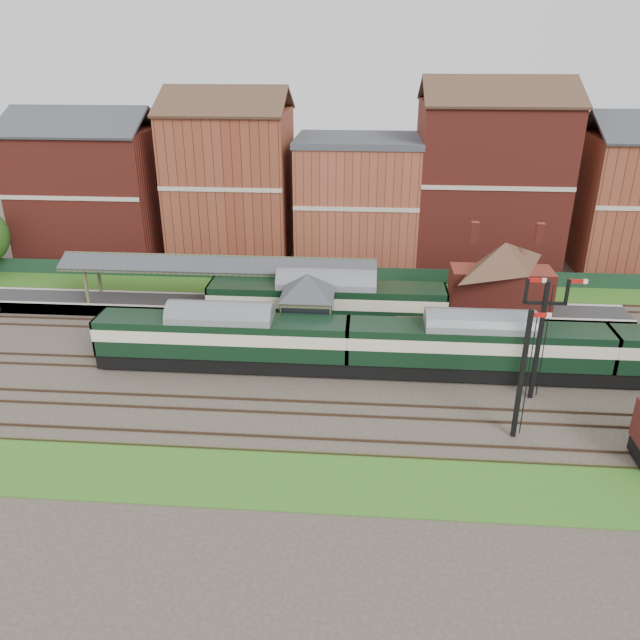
# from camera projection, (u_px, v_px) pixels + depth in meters

# --- Properties ---
(ground) EXTENTS (160.00, 160.00, 0.00)m
(ground) POSITION_uv_depth(u_px,v_px,m) (346.00, 372.00, 43.48)
(ground) COLOR #473D33
(ground) RESTS_ON ground
(grass_back) EXTENTS (90.00, 4.50, 0.06)m
(grass_back) POSITION_uv_depth(u_px,v_px,m) (353.00, 289.00, 58.05)
(grass_back) COLOR #2D6619
(grass_back) RESTS_ON ground
(grass_front) EXTENTS (90.00, 5.00, 0.06)m
(grass_front) POSITION_uv_depth(u_px,v_px,m) (337.00, 481.00, 32.54)
(grass_front) COLOR #2D6619
(grass_front) RESTS_ON ground
(fence) EXTENTS (90.00, 0.12, 1.50)m
(fence) POSITION_uv_depth(u_px,v_px,m) (354.00, 275.00, 59.58)
(fence) COLOR #193823
(fence) RESTS_ON ground
(platform) EXTENTS (55.00, 3.40, 1.00)m
(platform) POSITION_uv_depth(u_px,v_px,m) (292.00, 309.00, 52.52)
(platform) COLOR #2D2D2D
(platform) RESTS_ON ground
(signal_box) EXTENTS (5.40, 5.40, 6.00)m
(signal_box) POSITION_uv_depth(u_px,v_px,m) (308.00, 310.00, 45.36)
(signal_box) COLOR #687E5A
(signal_box) RESTS_ON ground
(brick_hut) EXTENTS (3.20, 2.64, 2.94)m
(brick_hut) POSITION_uv_depth(u_px,v_px,m) (417.00, 339.00, 45.60)
(brick_hut) COLOR brown
(brick_hut) RESTS_ON ground
(station_building) EXTENTS (8.10, 8.10, 5.90)m
(station_building) POSITION_uv_depth(u_px,v_px,m) (502.00, 276.00, 49.91)
(station_building) COLOR maroon
(station_building) RESTS_ON platform
(canopy) EXTENTS (26.00, 3.89, 4.08)m
(canopy) POSITION_uv_depth(u_px,v_px,m) (219.00, 261.00, 51.29)
(canopy) COLOR #444D30
(canopy) RESTS_ON platform
(semaphore_bracket) EXTENTS (3.60, 0.25, 8.18)m
(semaphore_bracket) POSITION_uv_depth(u_px,v_px,m) (541.00, 332.00, 38.47)
(semaphore_bracket) COLOR black
(semaphore_bracket) RESTS_ON ground
(semaphore_siding) EXTENTS (1.23, 0.25, 8.00)m
(semaphore_siding) POSITION_uv_depth(u_px,v_px,m) (522.00, 373.00, 34.71)
(semaphore_siding) COLOR black
(semaphore_siding) RESTS_ON ground
(town_backdrop) EXTENTS (69.00, 10.00, 16.00)m
(town_backdrop) POSITION_uv_depth(u_px,v_px,m) (355.00, 193.00, 63.44)
(town_backdrop) COLOR maroon
(town_backdrop) RESTS_ON ground
(dmu_train) EXTENTS (52.31, 2.75, 4.02)m
(dmu_train) POSITION_uv_depth(u_px,v_px,m) (477.00, 346.00, 41.91)
(dmu_train) COLOR black
(dmu_train) RESTS_ON ground
(platform_railcar) EXTENTS (18.41, 2.90, 4.24)m
(platform_railcar) POSITION_uv_depth(u_px,v_px,m) (327.00, 303.00, 48.53)
(platform_railcar) COLOR black
(platform_railcar) RESTS_ON ground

